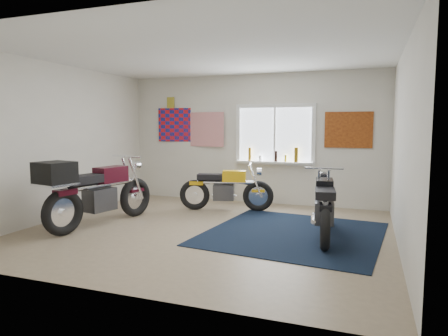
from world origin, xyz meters
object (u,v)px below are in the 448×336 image
(black_chrome_bike, at_px, (324,208))
(yellow_triumph, at_px, (226,190))
(navy_rug, at_px, (293,233))
(maroon_tourer, at_px, (93,191))

(black_chrome_bike, bearing_deg, yellow_triumph, 50.32)
(yellow_triumph, distance_m, black_chrome_bike, 2.34)
(navy_rug, relative_size, yellow_triumph, 1.45)
(yellow_triumph, bearing_deg, navy_rug, -52.99)
(black_chrome_bike, xyz_separation_m, maroon_tourer, (-3.54, -0.68, 0.15))
(navy_rug, distance_m, maroon_tourer, 3.22)
(yellow_triumph, relative_size, maroon_tourer, 0.81)
(yellow_triumph, xyz_separation_m, maroon_tourer, (-1.56, -1.93, 0.18))
(navy_rug, height_order, maroon_tourer, maroon_tourer)
(navy_rug, bearing_deg, maroon_tourer, -167.48)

